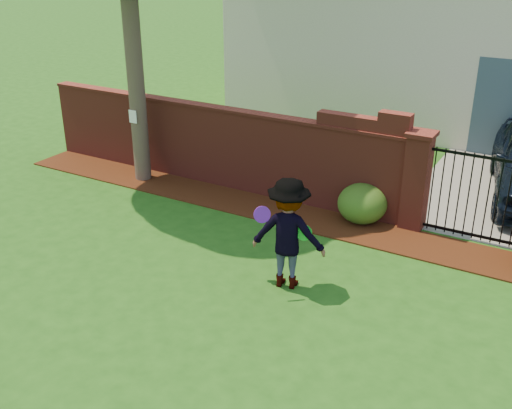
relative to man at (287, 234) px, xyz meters
The scene contains 12 objects.
ground 1.86m from the man, 143.43° to the right, with size 80.00×80.00×0.01m, color #1F4F13.
mulch_bed 3.39m from the man, 133.57° to the left, with size 11.10×1.08×0.03m, color #331509.
brick_wall 4.49m from the man, 137.55° to the left, with size 8.70×0.31×2.16m.
pillar_left 3.22m from the man, 70.14° to the left, with size 0.50×0.50×1.88m.
iron_gate 3.74m from the man, 54.10° to the left, with size 1.78×0.03×1.60m.
driveway 7.42m from the man, 72.66° to the left, with size 3.20×8.00×0.01m, color gray.
house 11.26m from the man, 91.56° to the left, with size 12.40×6.40×6.30m.
paper_notice 5.43m from the man, 155.43° to the left, with size 0.20×0.01×0.28m, color white.
shrub_left 2.83m from the man, 86.25° to the left, with size 0.94×0.94×0.77m, color #224F17.
man is the anchor object (origin of this frame).
frisbee_purple 0.61m from the man, 123.97° to the right, with size 0.26×0.26×0.02m, color #6C1CB1.
frisbee_green 0.28m from the man, ahead, with size 0.25×0.25×0.02m, color green.
Camera 1 is at (5.05, -6.46, 5.10)m, focal length 42.81 mm.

